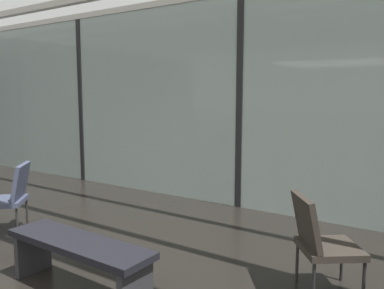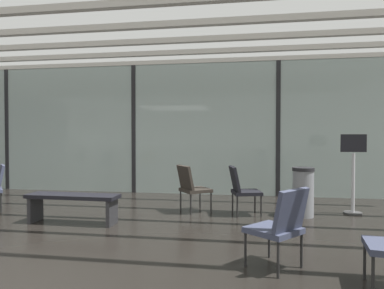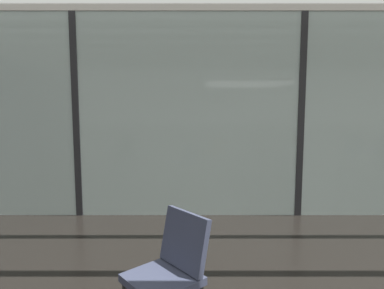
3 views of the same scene
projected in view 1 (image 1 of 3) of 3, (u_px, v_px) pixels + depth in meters
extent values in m
cube|color=#A3B7B2|center=(241.00, 104.00, 5.88)|extent=(14.00, 0.08, 3.16)
cube|color=black|center=(82.00, 102.00, 7.80)|extent=(0.10, 0.12, 3.16)
cube|color=black|center=(241.00, 104.00, 5.88)|extent=(0.10, 0.12, 3.16)
ellipsoid|color=silver|center=(306.00, 77.00, 11.24)|extent=(10.02, 4.44, 4.44)
sphere|color=#9D9DA0|center=(176.00, 80.00, 13.77)|extent=(2.44, 2.44, 2.44)
sphere|color=black|center=(186.00, 65.00, 11.02)|extent=(0.28, 0.28, 0.28)
sphere|color=black|center=(214.00, 63.00, 10.53)|extent=(0.28, 0.28, 0.28)
sphere|color=black|center=(244.00, 62.00, 10.03)|extent=(0.28, 0.28, 0.28)
sphere|color=black|center=(278.00, 60.00, 9.54)|extent=(0.28, 0.28, 0.28)
cube|color=#28231E|center=(330.00, 248.00, 3.38)|extent=(0.67, 0.67, 0.06)
cube|color=#28231E|center=(306.00, 221.00, 3.34)|extent=(0.40, 0.47, 0.44)
cylinder|color=black|center=(364.00, 283.00, 3.21)|extent=(0.03, 0.03, 0.37)
cylinder|color=black|center=(342.00, 261.00, 3.63)|extent=(0.03, 0.03, 0.37)
cylinder|color=black|center=(313.00, 284.00, 3.19)|extent=(0.03, 0.03, 0.37)
cylinder|color=black|center=(297.00, 262.00, 3.61)|extent=(0.03, 0.03, 0.37)
cube|color=#33384C|center=(4.00, 201.00, 4.88)|extent=(0.68, 0.68, 0.06)
cube|color=#33384C|center=(21.00, 181.00, 4.87)|extent=(0.42, 0.45, 0.44)
cylinder|color=black|center=(27.00, 212.00, 5.14)|extent=(0.03, 0.03, 0.37)
cylinder|color=black|center=(17.00, 223.00, 4.72)|extent=(0.03, 0.03, 0.37)
cube|color=black|center=(78.00, 243.00, 3.39)|extent=(1.51, 0.43, 0.06)
cube|color=#262628|center=(33.00, 252.00, 3.80)|extent=(0.06, 0.36, 0.41)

